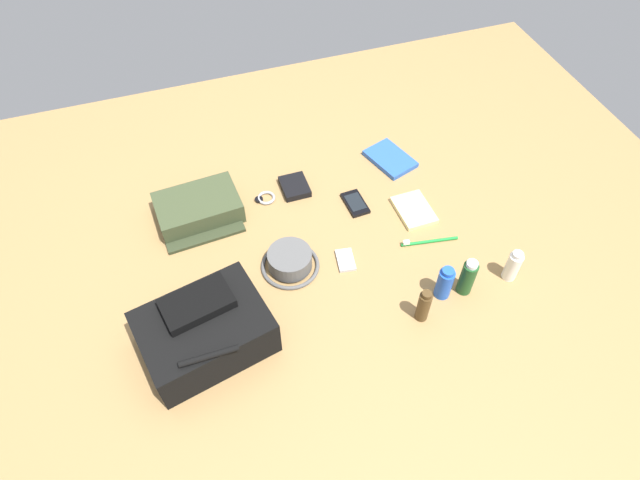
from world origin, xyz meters
TOP-DOWN VIEW (x-y plane):
  - ground_plane at (0.00, 0.00)m, footprint 2.64×2.02m
  - backpack at (0.40, 0.22)m, footprint 0.38×0.31m
  - toiletry_pouch at (0.34, -0.26)m, footprint 0.28×0.24m
  - bucket_hat at (0.11, 0.04)m, footprint 0.18×0.18m
  - toothpaste_tube at (-0.51, 0.29)m, footprint 0.04×0.04m
  - shampoo_bottle at (-0.36, 0.29)m, footprint 0.04×0.04m
  - deodorant_spray at (-0.29, 0.28)m, footprint 0.05×0.05m
  - cologne_bottle at (-0.20, 0.33)m, footprint 0.04×0.04m
  - paperback_novel at (-0.37, -0.30)m, footprint 0.17×0.20m
  - cell_phone at (-0.17, -0.14)m, footprint 0.07×0.12m
  - media_player at (-0.06, 0.07)m, footprint 0.06×0.09m
  - wristwatch at (0.11, -0.26)m, footprint 0.07×0.06m
  - toothbrush at (-0.33, 0.09)m, footprint 0.19×0.04m
  - wallet at (0.00, -0.28)m, footprint 0.09×0.11m
  - notepad at (-0.35, -0.05)m, footprint 0.11×0.15m

SIDE VIEW (x-z plane):
  - ground_plane at x=0.00m, z-range -0.02..0.00m
  - media_player at x=-0.06m, z-range 0.00..0.01m
  - wristwatch at x=0.11m, z-range 0.00..0.01m
  - toothbrush at x=-0.33m, z-range 0.00..0.02m
  - cell_phone at x=-0.17m, z-range 0.00..0.01m
  - notepad at x=-0.35m, z-range 0.00..0.02m
  - paperback_novel at x=-0.37m, z-range 0.00..0.02m
  - wallet at x=0.00m, z-range 0.00..0.02m
  - bucket_hat at x=0.11m, z-range 0.00..0.06m
  - toiletry_pouch at x=0.34m, z-range 0.00..0.07m
  - toothpaste_tube at x=-0.51m, z-range 0.00..0.11m
  - deodorant_spray at x=-0.29m, z-range 0.00..0.12m
  - cologne_bottle at x=-0.20m, z-range 0.00..0.12m
  - shampoo_bottle at x=-0.36m, z-range 0.00..0.13m
  - backpack at x=0.40m, z-range -0.01..0.15m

